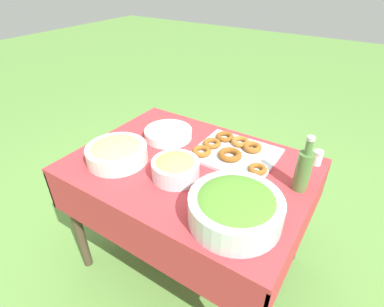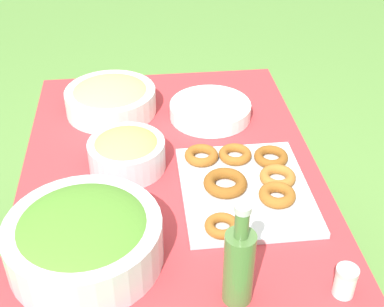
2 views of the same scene
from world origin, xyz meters
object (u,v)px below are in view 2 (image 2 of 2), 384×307
(fruit_bowl, at_px, (127,151))
(olive_oil_bottle, at_px, (239,264))
(donut_platter, at_px, (244,183))
(plate_stack, at_px, (210,110))
(salad_bowl, at_px, (84,237))
(pasta_bowl, at_px, (111,98))

(fruit_bowl, bearing_deg, olive_oil_bottle, -155.65)
(donut_platter, bearing_deg, olive_oil_bottle, 166.56)
(donut_platter, distance_m, plate_stack, 0.38)
(salad_bowl, xyz_separation_m, plate_stack, (0.59, -0.37, -0.04))
(fruit_bowl, bearing_deg, donut_platter, -113.66)
(donut_platter, bearing_deg, fruit_bowl, 66.34)
(pasta_bowl, height_order, plate_stack, pasta_bowl)
(salad_bowl, xyz_separation_m, donut_platter, (0.21, -0.41, -0.05))
(plate_stack, xyz_separation_m, fruit_bowl, (-0.25, 0.27, 0.03))
(pasta_bowl, relative_size, plate_stack, 1.12)
(pasta_bowl, relative_size, donut_platter, 0.71)
(plate_stack, height_order, fruit_bowl, fruit_bowl)
(salad_bowl, distance_m, donut_platter, 0.46)
(plate_stack, bearing_deg, pasta_bowl, 77.62)
(olive_oil_bottle, bearing_deg, fruit_bowl, 24.35)
(salad_bowl, distance_m, olive_oil_bottle, 0.36)
(plate_stack, bearing_deg, salad_bowl, 147.99)
(pasta_bowl, bearing_deg, plate_stack, -102.38)
(donut_platter, xyz_separation_m, fruit_bowl, (0.14, 0.31, 0.04))
(donut_platter, distance_m, fruit_bowl, 0.34)
(donut_platter, relative_size, plate_stack, 1.57)
(plate_stack, xyz_separation_m, olive_oil_bottle, (-0.74, 0.05, 0.08))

